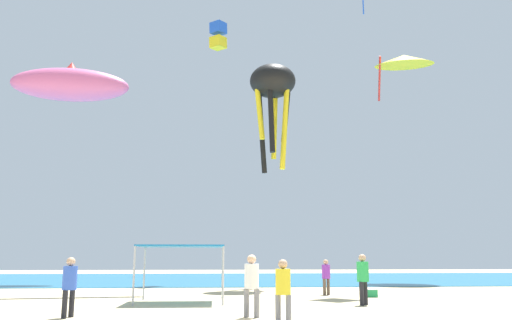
{
  "coord_description": "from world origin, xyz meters",
  "views": [
    {
      "loc": [
        -1.71,
        -15.99,
        1.73
      ],
      "look_at": [
        0.22,
        10.18,
        6.7
      ],
      "focal_mm": 35.95,
      "sensor_mm": 36.0,
      "label": 1
    }
  ],
  "objects_px": {
    "person_leftmost": "(70,282)",
    "person_central": "(283,286)",
    "person_far_shore": "(252,280)",
    "cooler_box": "(370,293)",
    "person_near_tent": "(363,275)",
    "person_rightmost": "(326,274)",
    "kite_delta_yellow": "(404,60)",
    "kite_inflatable_pink": "(70,84)",
    "kite_octopus_black": "(273,87)",
    "kite_box_blue": "(218,36)",
    "canopy_tent": "(182,248)"
  },
  "relations": [
    {
      "from": "person_near_tent",
      "to": "kite_box_blue",
      "type": "xyz_separation_m",
      "value": [
        -5.53,
        18.55,
        17.62
      ]
    },
    {
      "from": "canopy_tent",
      "to": "kite_box_blue",
      "type": "xyz_separation_m",
      "value": [
        1.21,
        16.92,
        16.62
      ]
    },
    {
      "from": "cooler_box",
      "to": "kite_delta_yellow",
      "type": "distance_m",
      "value": 23.71
    },
    {
      "from": "canopy_tent",
      "to": "person_rightmost",
      "type": "bearing_deg",
      "value": 28.18
    },
    {
      "from": "kite_box_blue",
      "to": "kite_octopus_black",
      "type": "xyz_separation_m",
      "value": [
        3.46,
        -7.27,
        -6.57
      ]
    },
    {
      "from": "person_near_tent",
      "to": "cooler_box",
      "type": "relative_size",
      "value": 3.21
    },
    {
      "from": "kite_box_blue",
      "to": "kite_delta_yellow",
      "type": "relative_size",
      "value": 0.39
    },
    {
      "from": "person_near_tent",
      "to": "person_rightmost",
      "type": "height_order",
      "value": "person_near_tent"
    },
    {
      "from": "person_leftmost",
      "to": "kite_inflatable_pink",
      "type": "relative_size",
      "value": 0.2
    },
    {
      "from": "person_far_shore",
      "to": "kite_octopus_black",
      "type": "bearing_deg",
      "value": -75.62
    },
    {
      "from": "person_leftmost",
      "to": "person_far_shore",
      "type": "height_order",
      "value": "person_far_shore"
    },
    {
      "from": "person_near_tent",
      "to": "cooler_box",
      "type": "bearing_deg",
      "value": -159.75
    },
    {
      "from": "person_leftmost",
      "to": "person_far_shore",
      "type": "bearing_deg",
      "value": 110.15
    },
    {
      "from": "person_leftmost",
      "to": "person_central",
      "type": "height_order",
      "value": "person_leftmost"
    },
    {
      "from": "kite_octopus_black",
      "to": "canopy_tent",
      "type": "bearing_deg",
      "value": -133.28
    },
    {
      "from": "person_near_tent",
      "to": "kite_box_blue",
      "type": "height_order",
      "value": "kite_box_blue"
    },
    {
      "from": "person_leftmost",
      "to": "kite_delta_yellow",
      "type": "distance_m",
      "value": 32.82
    },
    {
      "from": "person_central",
      "to": "person_rightmost",
      "type": "distance_m",
      "value": 10.81
    },
    {
      "from": "person_central",
      "to": "person_near_tent",
      "type": "bearing_deg",
      "value": -94.13
    },
    {
      "from": "canopy_tent",
      "to": "kite_inflatable_pink",
      "type": "relative_size",
      "value": 0.38
    },
    {
      "from": "person_central",
      "to": "kite_octopus_black",
      "type": "relative_size",
      "value": 0.25
    },
    {
      "from": "person_rightmost",
      "to": "kite_delta_yellow",
      "type": "bearing_deg",
      "value": 13.9
    },
    {
      "from": "person_central",
      "to": "person_far_shore",
      "type": "distance_m",
      "value": 1.84
    },
    {
      "from": "cooler_box",
      "to": "kite_octopus_black",
      "type": "distance_m",
      "value": 14.58
    },
    {
      "from": "person_leftmost",
      "to": "kite_delta_yellow",
      "type": "bearing_deg",
      "value": 162.51
    },
    {
      "from": "person_leftmost",
      "to": "person_near_tent",
      "type": "bearing_deg",
      "value": 131.94
    },
    {
      "from": "cooler_box",
      "to": "person_leftmost",
      "type": "bearing_deg",
      "value": -147.99
    },
    {
      "from": "person_central",
      "to": "kite_inflatable_pink",
      "type": "bearing_deg",
      "value": -30.57
    },
    {
      "from": "kite_inflatable_pink",
      "to": "kite_octopus_black",
      "type": "bearing_deg",
      "value": 150.72
    },
    {
      "from": "person_near_tent",
      "to": "kite_octopus_black",
      "type": "relative_size",
      "value": 0.27
    },
    {
      "from": "person_leftmost",
      "to": "person_central",
      "type": "bearing_deg",
      "value": 95.2
    },
    {
      "from": "person_near_tent",
      "to": "kite_inflatable_pink",
      "type": "relative_size",
      "value": 0.21
    },
    {
      "from": "person_far_shore",
      "to": "kite_box_blue",
      "type": "xyz_separation_m",
      "value": [
        -1.2,
        22.08,
        17.64
      ]
    },
    {
      "from": "canopy_tent",
      "to": "kite_box_blue",
      "type": "height_order",
      "value": "kite_box_blue"
    },
    {
      "from": "person_leftmost",
      "to": "person_far_shore",
      "type": "relative_size",
      "value": 0.96
    },
    {
      "from": "kite_box_blue",
      "to": "kite_inflatable_pink",
      "type": "bearing_deg",
      "value": 43.48
    },
    {
      "from": "person_rightmost",
      "to": "kite_box_blue",
      "type": "distance_m",
      "value": 22.88
    },
    {
      "from": "person_near_tent",
      "to": "person_leftmost",
      "type": "bearing_deg",
      "value": -31.36
    },
    {
      "from": "person_far_shore",
      "to": "cooler_box",
      "type": "bearing_deg",
      "value": -105.19
    },
    {
      "from": "kite_box_blue",
      "to": "kite_inflatable_pink",
      "type": "height_order",
      "value": "kite_box_blue"
    },
    {
      "from": "cooler_box",
      "to": "person_central",
      "type": "bearing_deg",
      "value": -119.16
    },
    {
      "from": "person_rightmost",
      "to": "person_central",
      "type": "bearing_deg",
      "value": -148.55
    },
    {
      "from": "canopy_tent",
      "to": "person_far_shore",
      "type": "bearing_deg",
      "value": -64.96
    },
    {
      "from": "person_leftmost",
      "to": "person_central",
      "type": "distance_m",
      "value": 6.36
    },
    {
      "from": "kite_box_blue",
      "to": "cooler_box",
      "type": "bearing_deg",
      "value": 154.6
    },
    {
      "from": "person_near_tent",
      "to": "person_central",
      "type": "height_order",
      "value": "person_near_tent"
    },
    {
      "from": "kite_delta_yellow",
      "to": "person_rightmost",
      "type": "bearing_deg",
      "value": -113.99
    },
    {
      "from": "canopy_tent",
      "to": "kite_octopus_black",
      "type": "relative_size",
      "value": 0.49
    },
    {
      "from": "kite_octopus_black",
      "to": "person_far_shore",
      "type": "bearing_deg",
      "value": -116.12
    },
    {
      "from": "person_rightmost",
      "to": "person_far_shore",
      "type": "xyz_separation_m",
      "value": [
        -4.03,
        -8.61,
        0.11
      ]
    }
  ]
}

